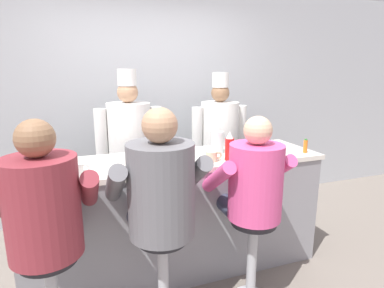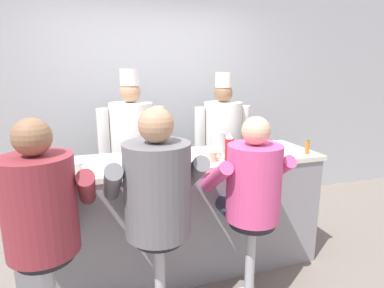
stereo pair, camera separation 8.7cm
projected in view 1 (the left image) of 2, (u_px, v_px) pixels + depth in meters
The scene contains 15 objects.
wall_back at pixel (143, 103), 3.81m from camera, with size 10.00×0.06×2.70m.
diner_counter at pixel (177, 214), 2.80m from camera, with size 2.50×0.69×1.01m.
ketchup_bottle_red at pixel (229, 147), 2.61m from camera, with size 0.07×0.07×0.24m.
mustard_bottle_yellow at pixel (263, 144), 2.77m from camera, with size 0.06×0.06×0.21m.
hot_sauce_bottle_orange at pixel (305, 146), 2.85m from camera, with size 0.04×0.04×0.13m.
water_pitcher_clear at pixel (217, 142), 2.85m from camera, with size 0.13×0.11×0.19m.
breakfast_plate at pixel (164, 162), 2.52m from camera, with size 0.28×0.28×0.05m.
cereal_bowl at pixel (63, 168), 2.34m from camera, with size 0.13×0.13×0.05m.
coffee_mug_white at pixel (78, 169), 2.25m from camera, with size 0.12×0.08×0.08m.
coffee_mug_tan at pixel (212, 156), 2.59m from camera, with size 0.14×0.09×0.08m.
diner_seated_maroon at pixel (44, 212), 1.84m from camera, with size 0.62×0.61×1.48m.
diner_seated_grey at pixel (160, 194), 2.07m from camera, with size 0.65×0.64×1.52m.
diner_seated_pink at pixel (253, 187), 2.30m from camera, with size 0.58×0.57×1.43m.
cook_in_whites_near at pixel (130, 147), 3.31m from camera, with size 0.68×0.44×1.74m.
cook_in_whites_far at pixel (219, 141), 3.69m from camera, with size 0.67×0.43×1.70m.
Camera 1 is at (-0.76, -2.13, 1.74)m, focal length 30.00 mm.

